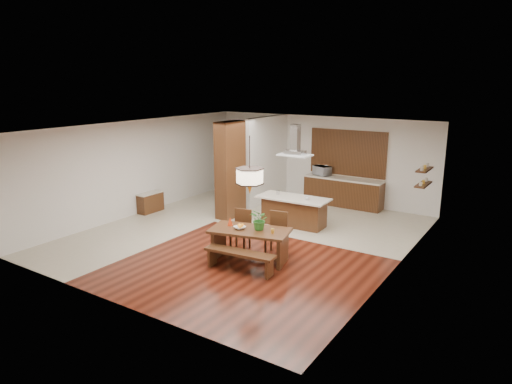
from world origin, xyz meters
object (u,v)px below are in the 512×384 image
Objects in this scene: foliage_plant at (260,220)px; island_cup at (307,198)px; dining_chair_right at (276,234)px; range_hood at (295,140)px; dining_table at (250,238)px; dining_bench at (240,261)px; dining_chair_left at (240,230)px; kitchen_island at (294,211)px; pendant_lantern at (250,165)px; hallway_console at (150,202)px; fruit_bowl at (240,228)px; microwave at (322,171)px.

island_cup is (-0.17, 2.67, -0.10)m from foliage_plant.
range_hood is at bearing 98.60° from dining_chair_right.
dining_bench is (0.16, -0.63, -0.32)m from dining_table.
dining_chair_left is at bearing 157.32° from foliage_plant.
dining_chair_left is 0.48× the size of kitchen_island.
foliage_plant is 0.23× the size of kitchen_island.
dining_table is at bearing 0.00° from pendant_lantern.
island_cup is at bearing 13.63° from hallway_console.
dining_chair_right is at bearing -74.25° from kitchen_island.
hallway_console is 5.10m from range_hood.
fruit_bowl reaches higher than hallway_console.
pendant_lantern is at bearing -82.06° from range_hood.
foliage_plant is (-0.10, -0.55, 0.48)m from dining_chair_right.
foliage_plant reaches higher than island_cup.
range_hood reaches higher than microwave.
dining_bench is 6.36m from microwave.
dining_chair_left is at bearing 143.39° from pendant_lantern.
island_cup is (-0.26, 2.12, 0.38)m from dining_chair_right.
dining_bench is 1.06m from foliage_plant.
range_hood is 1.63m from island_cup.
island_cup is (0.61, 2.34, 0.39)m from dining_chair_left.
dining_table is 7.66× the size of fruit_bowl.
dining_chair_left is 3.87× the size of fruit_bowl.
foliage_plant is (0.78, -0.33, 0.49)m from dining_chair_left.
hallway_console is at bearing -111.94° from microwave.
hallway_console is at bearing 156.12° from dining_bench.
foliage_plant is (0.05, 0.73, 0.76)m from dining_bench.
fruit_bowl is 2.88m from island_cup.
kitchen_island is (0.18, 2.42, -0.07)m from dining_chair_left.
foliage_plant is at bearing -34.71° from dining_chair_left.
kitchen_island is at bearing 93.63° from fruit_bowl.
dining_chair_right is (0.14, 1.28, 0.28)m from dining_bench.
dining_chair_right is 0.95m from fruit_bowl.
hallway_console is 6.88× the size of island_cup.
island_cup reaches higher than fruit_bowl.
hallway_console is 5.73m from microwave.
range_hood is (4.44, 1.27, 2.15)m from hallway_console.
dining_table reaches higher than dining_bench.
foliage_plant is (0.21, 0.10, 0.44)m from dining_table.
hallway_console is at bearing -164.04° from range_hood.
dining_bench is at bearing -82.84° from kitchen_island.
dining_chair_right is 2.14× the size of foliage_plant.
foliage_plant is 1.86× the size of fruit_bowl.
dining_chair_right is 1.14× the size of range_hood.
kitchen_island is 3.61× the size of microwave.
hallway_console is at bearing 161.92° from pendant_lantern.
kitchen_island is (-0.19, 2.95, -0.35)m from fruit_bowl.
dining_chair_left is 3.13m from range_hood.
dining_bench is 2.84× the size of microwave.
kitchen_island is (-0.56, 3.48, 0.20)m from dining_bench.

